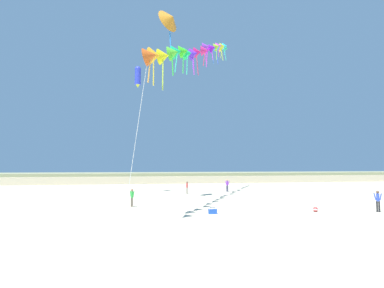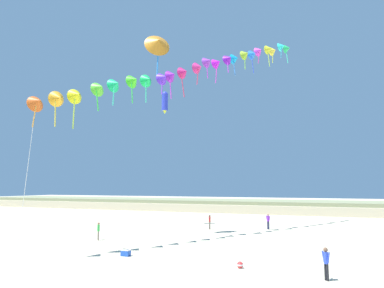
# 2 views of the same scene
# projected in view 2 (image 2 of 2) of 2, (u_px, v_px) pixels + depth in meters

# --- Properties ---
(ground_plane) EXTENTS (240.00, 240.00, 0.00)m
(ground_plane) POSITION_uv_depth(u_px,v_px,m) (103.00, 271.00, 18.46)
(ground_plane) COLOR beige
(dune_ridge) EXTENTS (120.00, 13.70, 1.97)m
(dune_ridge) POSITION_uv_depth(u_px,v_px,m) (261.00, 206.00, 61.30)
(dune_ridge) COLOR beige
(dune_ridge) RESTS_ON ground
(person_near_left) EXTENTS (0.42, 0.47, 1.57)m
(person_near_left) POSITION_uv_depth(u_px,v_px,m) (326.00, 261.00, 16.68)
(person_near_left) COLOR black
(person_near_left) RESTS_ON ground
(person_near_right) EXTENTS (0.21, 0.53, 1.51)m
(person_near_right) POSITION_uv_depth(u_px,v_px,m) (210.00, 221.00, 36.26)
(person_near_right) COLOR #726656
(person_near_right) RESTS_ON ground
(person_mid_center) EXTENTS (0.54, 0.35, 1.65)m
(person_mid_center) POSITION_uv_depth(u_px,v_px,m) (268.00, 220.00, 36.20)
(person_mid_center) COLOR #282D4C
(person_mid_center) RESTS_ON ground
(person_far_left) EXTENTS (0.42, 0.43, 1.49)m
(person_far_left) POSITION_uv_depth(u_px,v_px,m) (98.00, 230.00, 28.96)
(person_far_left) COLOR #726656
(person_far_left) RESTS_ON ground
(kite_banner_string) EXTENTS (14.98, 28.98, 22.82)m
(kite_banner_string) POSITION_uv_depth(u_px,v_px,m) (203.00, 66.00, 33.14)
(kite_banner_string) COLOR #CF5419
(large_kite_low_lead) EXTENTS (0.80, 0.79, 2.76)m
(large_kite_low_lead) POSITION_uv_depth(u_px,v_px,m) (165.00, 102.00, 41.36)
(large_kite_low_lead) COLOR blue
(large_kite_mid_trail) EXTENTS (2.96, 2.86, 4.97)m
(large_kite_mid_trail) POSITION_uv_depth(u_px,v_px,m) (158.00, 43.00, 33.16)
(large_kite_mid_trail) COLOR orange
(beach_cooler) EXTENTS (0.58, 0.41, 0.46)m
(beach_cooler) POSITION_uv_depth(u_px,v_px,m) (126.00, 253.00, 22.42)
(beach_cooler) COLOR blue
(beach_cooler) RESTS_ON ground
(beach_ball) EXTENTS (0.36, 0.36, 0.36)m
(beach_ball) POSITION_uv_depth(u_px,v_px,m) (240.00, 265.00, 19.12)
(beach_ball) COLOR red
(beach_ball) RESTS_ON ground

